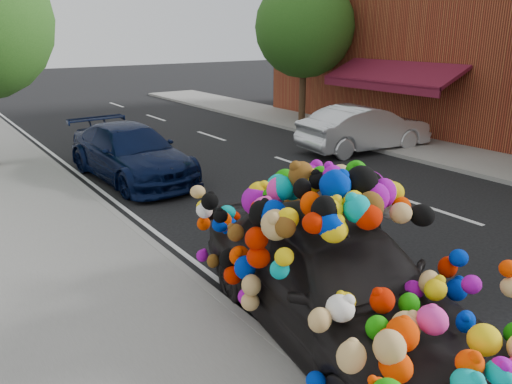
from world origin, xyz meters
TOP-DOWN VIEW (x-y plane):
  - ground at (0.00, 0.00)m, footprint 100.00×100.00m
  - sidewalk at (-4.30, 0.00)m, footprint 4.00×60.00m
  - kerb at (-2.35, 0.00)m, footprint 0.15×60.00m
  - footpath_far at (8.20, 3.00)m, footprint 3.00×40.00m
  - lane_markings at (3.60, 0.00)m, footprint 6.00×50.00m
  - tree_far_b at (8.00, 10.00)m, footprint 4.00×4.00m
  - plush_art_car at (-1.55, -1.99)m, footprint 3.02×5.23m
  - navy_sedan at (-0.94, 6.31)m, footprint 2.25×4.95m
  - silver_hatchback at (6.51, 5.06)m, footprint 4.62×2.06m

SIDE VIEW (x-z plane):
  - ground at x=0.00m, z-range 0.00..0.00m
  - lane_markings at x=3.60m, z-range 0.00..0.01m
  - sidewalk at x=-4.30m, z-range 0.00..0.12m
  - footpath_far at x=8.20m, z-range 0.00..0.12m
  - kerb at x=-2.35m, z-range 0.00..0.13m
  - navy_sedan at x=-0.94m, z-range 0.00..1.41m
  - silver_hatchback at x=6.51m, z-range 0.00..1.47m
  - plush_art_car at x=-1.55m, z-range 0.03..2.30m
  - tree_far_b at x=8.00m, z-range 0.94..6.84m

